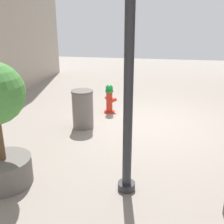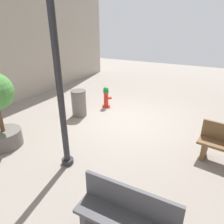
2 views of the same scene
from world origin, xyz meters
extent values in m
plane|color=gray|center=(0.00, 0.00, 0.00)|extent=(23.40, 23.40, 0.00)
cylinder|color=red|center=(1.21, -0.75, 0.03)|extent=(0.31, 0.31, 0.05)
cylinder|color=red|center=(1.21, -0.75, 0.33)|extent=(0.18, 0.18, 0.57)
cylinder|color=#198C33|center=(1.21, -0.75, 0.65)|extent=(0.23, 0.23, 0.06)
sphere|color=#198C33|center=(1.21, -0.75, 0.73)|extent=(0.21, 0.21, 0.21)
cylinder|color=red|center=(1.30, -0.85, 0.40)|extent=(0.15, 0.15, 0.08)
cylinder|color=red|center=(1.12, -0.65, 0.40)|extent=(0.15, 0.15, 0.08)
cylinder|color=red|center=(1.10, -0.85, 0.36)|extent=(0.17, 0.17, 0.11)
cylinder|color=slate|center=(2.26, 3.02, 0.23)|extent=(0.89, 0.89, 0.45)
cylinder|color=#2D2D33|center=(0.25, 2.84, 0.06)|extent=(0.28, 0.28, 0.12)
cylinder|color=#2D2D33|center=(0.25, 2.84, 2.08)|extent=(0.14, 0.14, 3.92)
cylinder|color=slate|center=(1.65, 0.45, 0.46)|extent=(0.52, 0.52, 0.91)
cylinder|color=#5B5551|center=(1.65, 0.45, 0.93)|extent=(0.54, 0.54, 0.04)
camera|label=1|loc=(-0.17, 6.51, 2.63)|focal=43.15mm
camera|label=2|loc=(-2.53, 5.82, 3.08)|focal=32.06mm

